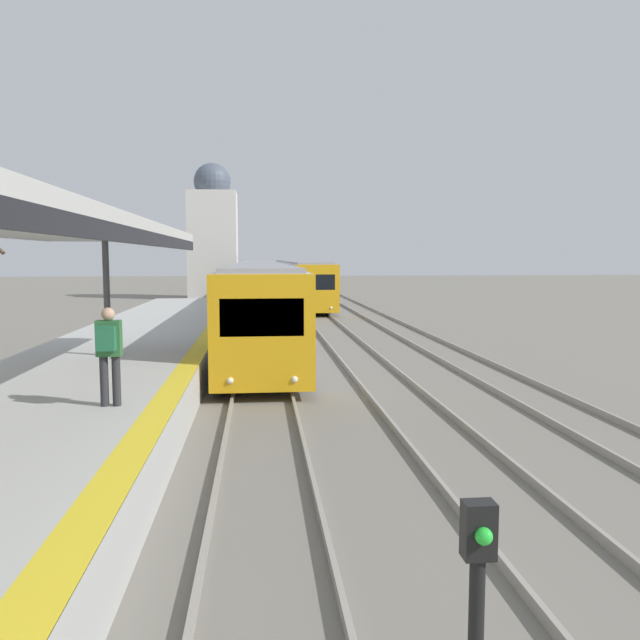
# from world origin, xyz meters

# --- Properties ---
(person_on_platform) EXTENTS (0.40, 0.40, 1.66)m
(person_on_platform) POSITION_xyz_m (-2.57, 11.49, 1.92)
(person_on_platform) COLOR #2D2D33
(person_on_platform) RESTS_ON station_platform
(train_near) EXTENTS (2.53, 63.45, 3.16)m
(train_near) POSITION_xyz_m (0.00, 47.12, 1.75)
(train_near) COLOR gold
(train_near) RESTS_ON ground_plane
(train_far) EXTENTS (2.51, 43.15, 3.16)m
(train_far) POSITION_xyz_m (3.30, 57.88, 1.75)
(train_far) COLOR gold
(train_far) RESTS_ON ground_plane
(signal_post_near) EXTENTS (0.20, 0.21, 1.92)m
(signal_post_near) POSITION_xyz_m (1.28, 4.51, 1.19)
(signal_post_near) COLOR black
(signal_post_near) RESTS_ON ground_plane
(distant_domed_building) EXTENTS (4.00, 4.00, 11.26)m
(distant_domed_building) POSITION_xyz_m (-3.85, 54.20, 5.33)
(distant_domed_building) COLOR silver
(distant_domed_building) RESTS_ON ground_plane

